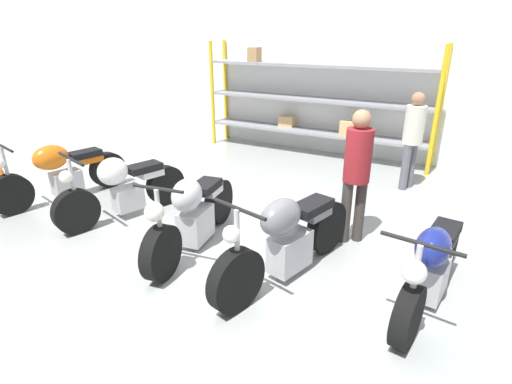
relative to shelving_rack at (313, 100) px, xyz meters
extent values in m
plane|color=#9EA3A0|center=(0.87, -4.48, -1.16)|extent=(30.00, 30.00, 0.00)
cube|color=white|center=(0.87, 0.37, 0.64)|extent=(30.00, 0.08, 3.60)
cylinder|color=gold|center=(-2.35, -0.27, -0.01)|extent=(0.08, 0.08, 2.30)
cylinder|color=gold|center=(2.43, -0.27, -0.01)|extent=(0.08, 0.08, 2.30)
cylinder|color=gold|center=(-2.35, 0.28, -0.01)|extent=(0.08, 0.08, 2.30)
cylinder|color=gold|center=(2.43, 0.28, -0.01)|extent=(0.08, 0.08, 2.30)
cube|color=gray|center=(0.04, 0.00, -0.67)|extent=(4.78, 0.55, 0.05)
cube|color=gray|center=(0.04, 0.00, 0.01)|extent=(4.78, 0.55, 0.05)
cube|color=gray|center=(0.04, 0.00, 0.70)|extent=(4.78, 0.55, 0.05)
cube|color=tan|center=(0.83, -0.13, -0.49)|extent=(0.31, 0.24, 0.31)
cube|color=tan|center=(-0.63, 0.12, -0.53)|extent=(0.34, 0.24, 0.23)
cube|color=#A87F51|center=(-1.35, -0.09, 0.87)|extent=(0.24, 0.29, 0.29)
cylinder|color=black|center=(-2.68, -4.99, -0.86)|extent=(0.30, 0.62, 0.60)
cylinder|color=black|center=(-2.32, -3.52, -0.86)|extent=(0.30, 0.62, 0.60)
cube|color=#ADADB2|center=(-2.49, -4.21, -0.89)|extent=(0.38, 0.49, 0.36)
ellipsoid|color=orange|center=(-2.53, -4.38, -0.45)|extent=(0.44, 0.59, 0.38)
cube|color=black|center=(-2.40, -3.86, -0.51)|extent=(0.37, 0.53, 0.10)
cube|color=orange|center=(-2.38, -3.78, -0.60)|extent=(0.30, 0.38, 0.12)
cylinder|color=#ADADB2|center=(-2.68, -4.98, -0.51)|extent=(0.06, 0.06, 0.70)
cylinder|color=black|center=(-2.67, -4.95, -0.16)|extent=(0.70, 0.21, 0.04)
cylinder|color=black|center=(-1.35, -4.94, -0.86)|extent=(0.31, 0.62, 0.61)
cylinder|color=black|center=(-0.96, -3.62, -0.86)|extent=(0.31, 0.62, 0.61)
cube|color=#ADADB2|center=(-1.14, -4.23, -0.89)|extent=(0.37, 0.46, 0.33)
ellipsoid|color=silver|center=(-1.19, -4.40, -0.44)|extent=(0.43, 0.50, 0.38)
cube|color=black|center=(-1.06, -3.94, -0.50)|extent=(0.39, 0.54, 0.10)
cube|color=silver|center=(-1.03, -3.85, -0.59)|extent=(0.32, 0.39, 0.12)
cylinder|color=#ADADB2|center=(-1.34, -4.92, -0.51)|extent=(0.06, 0.06, 0.71)
sphere|color=silver|center=(-1.36, -4.99, -0.37)|extent=(0.17, 0.17, 0.17)
cylinder|color=black|center=(-1.34, -4.89, -0.15)|extent=(0.71, 0.24, 0.04)
cylinder|color=black|center=(0.34, -5.22, -0.86)|extent=(0.25, 0.63, 0.61)
cylinder|color=black|center=(0.12, -3.77, -0.86)|extent=(0.25, 0.63, 0.61)
cube|color=#ADADB2|center=(0.22, -4.45, -0.89)|extent=(0.36, 0.53, 0.41)
ellipsoid|color=#B7B7BF|center=(0.25, -4.62, -0.43)|extent=(0.39, 0.50, 0.39)
cube|color=black|center=(0.17, -4.15, -0.49)|extent=(0.34, 0.49, 0.10)
cube|color=#B7B7BF|center=(0.15, -4.03, -0.58)|extent=(0.28, 0.35, 0.12)
cylinder|color=#ADADB2|center=(0.34, -5.20, -0.50)|extent=(0.06, 0.06, 0.72)
sphere|color=silver|center=(0.35, -5.27, -0.36)|extent=(0.20, 0.20, 0.20)
cylinder|color=black|center=(0.33, -5.17, -0.14)|extent=(0.58, 0.13, 0.04)
cylinder|color=black|center=(1.32, -5.29, -0.84)|extent=(0.30, 0.66, 0.64)
cylinder|color=black|center=(1.69, -3.82, -0.84)|extent=(0.30, 0.66, 0.64)
cube|color=#ADADB2|center=(1.52, -4.51, -0.87)|extent=(0.38, 0.55, 0.42)
ellipsoid|color=slate|center=(1.48, -4.67, -0.41)|extent=(0.44, 0.59, 0.37)
cube|color=black|center=(1.61, -4.15, -0.46)|extent=(0.38, 0.57, 0.10)
cube|color=slate|center=(1.63, -4.08, -0.55)|extent=(0.31, 0.41, 0.12)
cylinder|color=#ADADB2|center=(1.32, -5.28, -0.48)|extent=(0.06, 0.06, 0.72)
sphere|color=silver|center=(1.31, -5.34, -0.33)|extent=(0.16, 0.16, 0.16)
cylinder|color=black|center=(1.33, -5.25, -0.12)|extent=(0.62, 0.19, 0.04)
cylinder|color=black|center=(2.82, -5.00, -0.88)|extent=(0.22, 0.58, 0.56)
cylinder|color=black|center=(3.00, -3.61, -0.88)|extent=(0.22, 0.58, 0.56)
cube|color=#ADADB2|center=(2.92, -4.25, -0.91)|extent=(0.32, 0.47, 0.37)
ellipsoid|color=navy|center=(2.89, -4.42, -0.49)|extent=(0.36, 0.51, 0.36)
cube|color=black|center=(2.96, -3.93, -0.55)|extent=(0.31, 0.51, 0.10)
cube|color=navy|center=(2.97, -3.85, -0.64)|extent=(0.26, 0.36, 0.12)
cylinder|color=#ADADB2|center=(2.82, -4.98, -0.55)|extent=(0.06, 0.06, 0.67)
sphere|color=silver|center=(2.81, -5.05, -0.42)|extent=(0.20, 0.20, 0.20)
cylinder|color=black|center=(2.82, -4.95, -0.21)|extent=(0.65, 0.12, 0.04)
cylinder|color=#595960|center=(2.23, -1.07, -0.77)|extent=(0.13, 0.13, 0.78)
cylinder|color=#595960|center=(2.16, -1.24, -0.77)|extent=(0.13, 0.13, 0.78)
cylinder|color=beige|center=(2.19, -1.15, -0.07)|extent=(0.42, 0.42, 0.62)
sphere|color=#9E7051|center=(2.19, -1.15, 0.34)|extent=(0.21, 0.21, 0.21)
cylinder|color=#38332D|center=(1.96, -3.37, -0.76)|extent=(0.13, 0.13, 0.81)
cylinder|color=#38332D|center=(1.82, -3.48, -0.76)|extent=(0.13, 0.13, 0.81)
cylinder|color=maroon|center=(1.89, -3.43, -0.03)|extent=(0.45, 0.45, 0.64)
sphere|color=#9E7051|center=(1.89, -3.43, 0.40)|extent=(0.22, 0.22, 0.22)
cone|color=orange|center=(-3.41, -4.68, -0.89)|extent=(0.32, 0.32, 0.55)
camera|label=1|loc=(3.00, -7.99, 1.34)|focal=28.00mm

